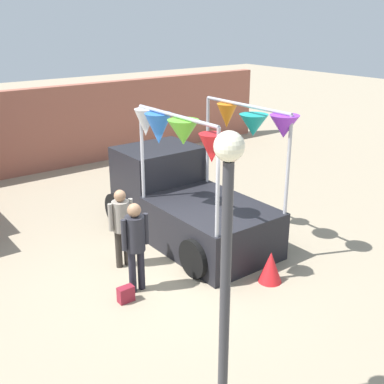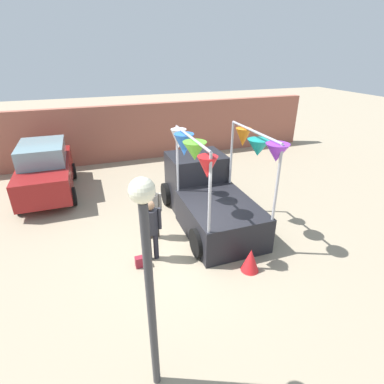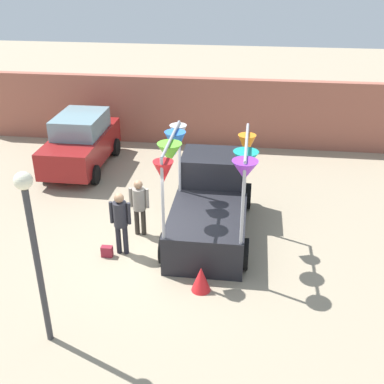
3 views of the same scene
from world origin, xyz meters
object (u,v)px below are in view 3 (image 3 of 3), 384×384
at_px(street_lamp, 33,235).
at_px(parked_car, 81,142).
at_px(person_customer, 120,218).
at_px(handbag, 107,251).
at_px(person_vendor, 139,203).
at_px(folded_kite_bundle_crimson, 201,279).
at_px(vendor_truck, 211,199).

bearing_deg(street_lamp, parked_car, 104.36).
height_order(person_customer, handbag, person_customer).
relative_size(parked_car, street_lamp, 1.11).
relative_size(person_customer, person_vendor, 1.05).
xyz_separation_m(person_customer, folded_kite_bundle_crimson, (2.12, -1.23, -0.71)).
relative_size(vendor_truck, handbag, 14.86).
relative_size(person_vendor, folded_kite_bundle_crimson, 2.65).
xyz_separation_m(person_customer, person_vendor, (0.25, 0.95, -0.06)).
bearing_deg(parked_car, street_lamp, -75.64).
bearing_deg(person_customer, parked_car, 118.35).
height_order(parked_car, folded_kite_bundle_crimson, parked_car).
height_order(vendor_truck, street_lamp, street_lamp).
bearing_deg(parked_car, person_vendor, -54.20).
distance_m(street_lamp, folded_kite_bundle_crimson, 3.94).
bearing_deg(person_customer, handbag, -150.26).
bearing_deg(person_vendor, handbag, -117.49).
relative_size(parked_car, person_vendor, 2.51).
relative_size(person_customer, handbag, 5.99).
distance_m(person_customer, handbag, 0.96).
distance_m(vendor_truck, street_lamp, 5.53).
xyz_separation_m(parked_car, person_customer, (2.76, -5.11, 0.07)).
bearing_deg(parked_car, handbag, -65.61).
relative_size(parked_car, folded_kite_bundle_crimson, 6.67).
height_order(person_customer, folded_kite_bundle_crimson, person_customer).
xyz_separation_m(vendor_truck, street_lamp, (-2.72, -4.58, 1.47)).
relative_size(vendor_truck, street_lamp, 1.16).
xyz_separation_m(person_vendor, folded_kite_bundle_crimson, (1.87, -2.18, -0.66)).
distance_m(vendor_truck, folded_kite_bundle_crimson, 2.76).
distance_m(person_customer, person_vendor, 0.98).
bearing_deg(street_lamp, folded_kite_bundle_crimson, 34.21).
xyz_separation_m(parked_car, folded_kite_bundle_crimson, (4.88, -6.34, -0.64)).
bearing_deg(handbag, street_lamp, -95.91).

